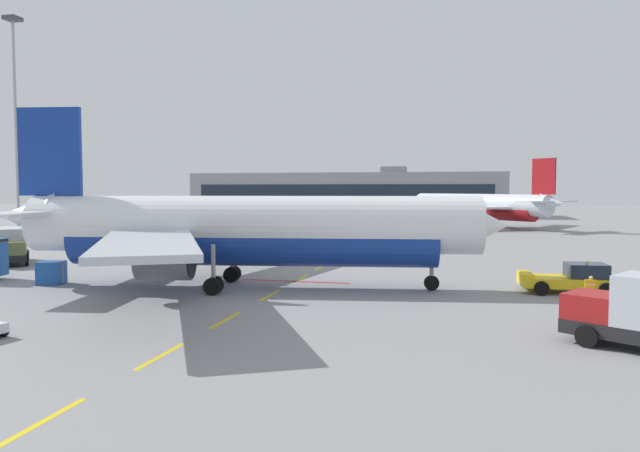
# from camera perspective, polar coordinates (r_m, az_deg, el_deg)

# --- Properties ---
(ground) EXTENTS (400.00, 400.00, 0.00)m
(ground) POSITION_cam_1_polar(r_m,az_deg,el_deg) (60.91, 22.98, -3.03)
(ground) COLOR gray
(apron_paint_markings) EXTENTS (8.00, 98.54, 0.01)m
(apron_paint_markings) POSITION_cam_1_polar(r_m,az_deg,el_deg) (60.62, 2.09, -2.77)
(apron_paint_markings) COLOR yellow
(apron_paint_markings) RESTS_ON ground
(airliner_foreground) EXTENTS (34.79, 34.26, 12.20)m
(airliner_foreground) POSITION_cam_1_polar(r_m,az_deg,el_deg) (40.83, -7.19, -0.32)
(airliner_foreground) COLOR white
(airliner_foreground) RESTS_ON ground
(pushback_tug) EXTENTS (6.19, 3.54, 2.08)m
(pushback_tug) POSITION_cam_1_polar(r_m,az_deg,el_deg) (42.25, 22.66, -4.60)
(pushback_tug) COLOR yellow
(pushback_tug) RESTS_ON ground
(airliner_mid_left) EXTENTS (27.80, 26.47, 11.33)m
(airliner_mid_left) POSITION_cam_1_polar(r_m,az_deg,el_deg) (107.47, 14.87, 1.83)
(airliner_mid_left) COLOR silver
(airliner_mid_left) RESTS_ON ground
(ground_power_truck) EXTENTS (6.23, 6.98, 3.14)m
(ground_power_truck) POSITION_cam_1_polar(r_m,az_deg,el_deg) (60.64, -27.04, -1.60)
(ground_power_truck) COLOR black
(ground_power_truck) RESTS_ON ground
(ground_crew_worker) EXTENTS (0.65, 0.34, 1.63)m
(ground_crew_worker) POSITION_cam_1_polar(r_m,az_deg,el_deg) (38.58, 24.15, -5.36)
(ground_crew_worker) COLOR #232328
(ground_crew_worker) RESTS_ON ground
(uld_cargo_container) EXTENTS (1.93, 1.90, 1.60)m
(uld_cargo_container) POSITION_cam_1_polar(r_m,az_deg,el_deg) (46.35, -23.98, -4.05)
(uld_cargo_container) COLOR #194C9E
(uld_cargo_container) RESTS_ON ground
(apron_light_mast_near) EXTENTS (1.80, 1.80, 28.40)m
(apron_light_mast_near) POSITION_cam_1_polar(r_m,az_deg,el_deg) (87.75, -26.78, 10.18)
(apron_light_mast_near) COLOR slate
(apron_light_mast_near) RESTS_ON ground
(terminal_satellite) EXTENTS (76.02, 21.47, 12.03)m
(terminal_satellite) POSITION_cam_1_polar(r_m,az_deg,el_deg) (152.31, 2.69, 3.01)
(terminal_satellite) COLOR gray
(terminal_satellite) RESTS_ON ground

